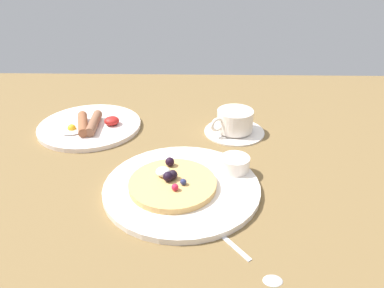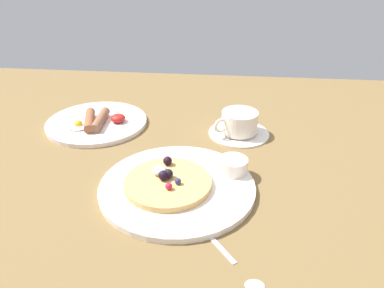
# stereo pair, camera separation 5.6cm
# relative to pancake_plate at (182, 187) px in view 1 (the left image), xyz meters

# --- Properties ---
(ground_plane) EXTENTS (2.10, 1.18, 0.03)m
(ground_plane) POSITION_rel_pancake_plate_xyz_m (-0.02, 0.10, -0.02)
(ground_plane) COLOR brown
(pancake_plate) EXTENTS (0.30, 0.30, 0.01)m
(pancake_plate) POSITION_rel_pancake_plate_xyz_m (0.00, 0.00, 0.00)
(pancake_plate) COLOR white
(pancake_plate) RESTS_ON ground_plane
(pancake_with_berries) EXTENTS (0.17, 0.17, 0.03)m
(pancake_with_berries) POSITION_rel_pancake_plate_xyz_m (-0.02, -0.00, 0.01)
(pancake_with_berries) COLOR tan
(pancake_with_berries) RESTS_ON pancake_plate
(syrup_ramekin) EXTENTS (0.06, 0.06, 0.03)m
(syrup_ramekin) POSITION_rel_pancake_plate_xyz_m (0.11, 0.06, 0.02)
(syrup_ramekin) COLOR white
(syrup_ramekin) RESTS_ON pancake_plate
(breakfast_plate) EXTENTS (0.26, 0.26, 0.01)m
(breakfast_plate) POSITION_rel_pancake_plate_xyz_m (-0.25, 0.26, -0.00)
(breakfast_plate) COLOR white
(breakfast_plate) RESTS_ON ground_plane
(fried_breakfast) EXTENTS (0.14, 0.12, 0.03)m
(fried_breakfast) POSITION_rel_pancake_plate_xyz_m (-0.24, 0.24, 0.02)
(fried_breakfast) COLOR brown
(fried_breakfast) RESTS_ON breakfast_plate
(coffee_saucer) EXTENTS (0.15, 0.15, 0.01)m
(coffee_saucer) POSITION_rel_pancake_plate_xyz_m (0.12, 0.25, -0.00)
(coffee_saucer) COLOR white
(coffee_saucer) RESTS_ON ground_plane
(coffee_cup) EXTENTS (0.11, 0.09, 0.05)m
(coffee_cup) POSITION_rel_pancake_plate_xyz_m (0.12, 0.24, 0.03)
(coffee_cup) COLOR white
(coffee_cup) RESTS_ON coffee_saucer
(teaspoon) EXTENTS (0.10, 0.12, 0.01)m
(teaspoon) POSITION_rel_pancake_plate_xyz_m (0.12, -0.19, -0.00)
(teaspoon) COLOR silver
(teaspoon) RESTS_ON ground_plane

